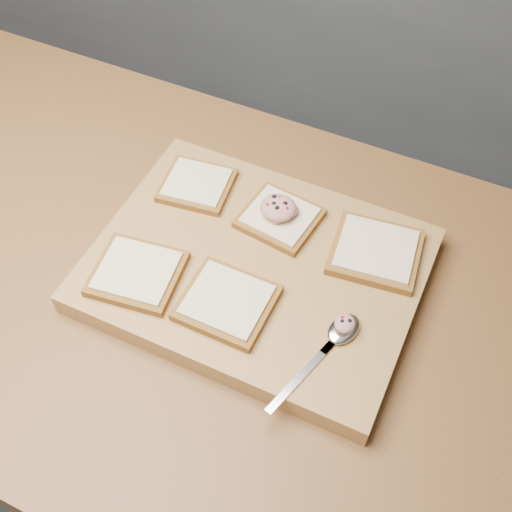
{
  "coord_description": "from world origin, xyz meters",
  "views": [
    {
      "loc": [
        0.23,
        -0.48,
        1.72
      ],
      "look_at": [
        -0.02,
        0.04,
        0.95
      ],
      "focal_mm": 45.0,
      "sensor_mm": 36.0,
      "label": 1
    }
  ],
  "objects_px": {
    "tuna_salad_dollop": "(278,208)",
    "bread_far_center": "(280,218)",
    "cutting_board": "(256,270)",
    "spoon": "(338,336)"
  },
  "relations": [
    {
      "from": "cutting_board",
      "to": "bread_far_center",
      "type": "distance_m",
      "value": 0.09
    },
    {
      "from": "bread_far_center",
      "to": "spoon",
      "type": "distance_m",
      "value": 0.23
    },
    {
      "from": "cutting_board",
      "to": "spoon",
      "type": "xyz_separation_m",
      "value": [
        0.16,
        -0.07,
        0.03
      ]
    },
    {
      "from": "cutting_board",
      "to": "spoon",
      "type": "height_order",
      "value": "spoon"
    },
    {
      "from": "tuna_salad_dollop",
      "to": "bread_far_center",
      "type": "bearing_deg",
      "value": -8.29
    },
    {
      "from": "bread_far_center",
      "to": "spoon",
      "type": "height_order",
      "value": "bread_far_center"
    },
    {
      "from": "bread_far_center",
      "to": "spoon",
      "type": "xyz_separation_m",
      "value": [
        0.16,
        -0.16,
        -0.0
      ]
    },
    {
      "from": "bread_far_center",
      "to": "tuna_salad_dollop",
      "type": "relative_size",
      "value": 2.2
    },
    {
      "from": "spoon",
      "to": "tuna_salad_dollop",
      "type": "bearing_deg",
      "value": 135.29
    },
    {
      "from": "cutting_board",
      "to": "tuna_salad_dollop",
      "type": "height_order",
      "value": "tuna_salad_dollop"
    }
  ]
}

